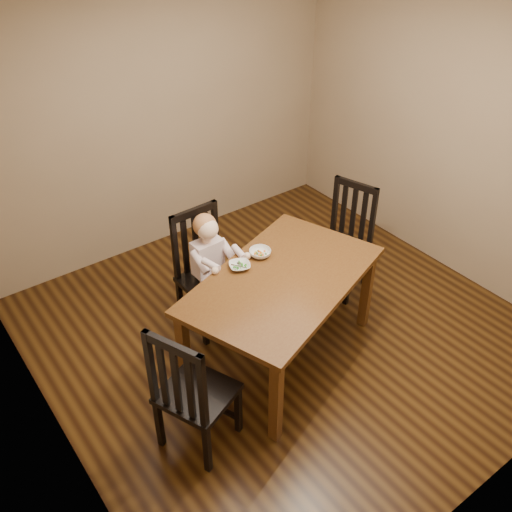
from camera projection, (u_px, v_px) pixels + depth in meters
room at (288, 201)px, 4.36m from camera, size 4.01×4.01×2.71m
dining_table at (283, 287)px, 4.49m from camera, size 1.89×1.48×0.82m
chair_child at (206, 272)px, 4.97m from camera, size 0.50×0.48×1.11m
chair_left at (192, 393)px, 3.87m from camera, size 0.61×0.62×1.11m
chair_right at (344, 240)px, 5.42m from camera, size 0.56×0.57×1.08m
toddler at (209, 261)px, 4.85m from camera, size 0.36×0.44×0.59m
bowl_peas at (240, 266)px, 4.53m from camera, size 0.22×0.22×0.04m
bowl_veg at (260, 253)px, 4.66m from camera, size 0.20×0.20×0.06m
fork at (239, 267)px, 4.48m from camera, size 0.12×0.08×0.05m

